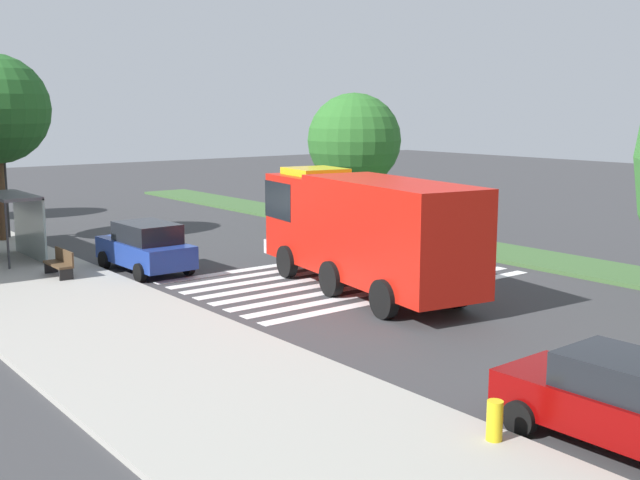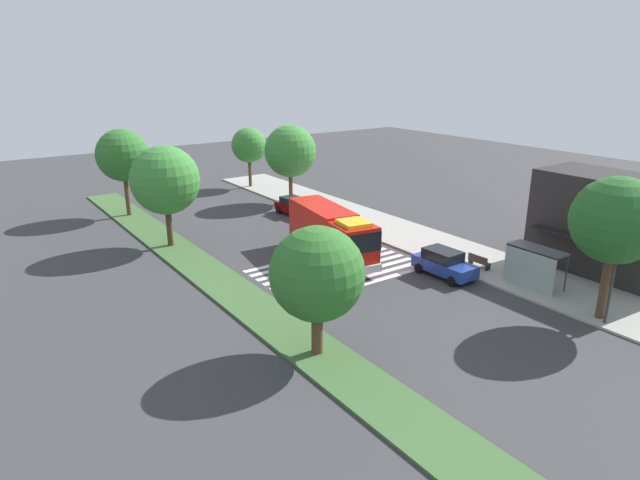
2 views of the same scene
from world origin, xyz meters
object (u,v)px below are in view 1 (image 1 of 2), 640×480
Objects in this scene: median_tree_center at (354,141)px; fire_hydrant at (495,421)px; bench_near_shelter at (60,263)px; parked_car_west at (625,402)px; street_lamp at (3,146)px; parked_car_mid at (146,247)px; bus_stop_shelter at (20,212)px; fire_truck at (360,225)px.

fire_hydrant is (-20.58, 14.35, -3.71)m from median_tree_center.
fire_hydrant is at bearing -176.24° from bench_near_shelter.
street_lamp reaches higher than parked_car_west.
parked_car_mid is 1.24× the size of bus_stop_shelter.
bench_near_shelter is at bearing 53.89° from fire_truck.
parked_car_mid is (6.64, 4.22, -1.16)m from fire_truck.
fire_truck is 13.40m from median_tree_center.
parked_car_west is 18.38m from parked_car_mid.
bus_stop_shelter is at bearing 41.78° from fire_truck.
fire_truck is 12.06m from fire_hydrant.
street_lamp is at bearing -11.41° from bus_stop_shelter.
street_lamp is (5.38, -1.09, 2.25)m from bus_stop_shelter.
street_lamp is (9.38, -1.06, 3.54)m from bench_near_shelter.
fire_hydrant is at bearing -179.79° from street_lamp.
median_tree_center reaches higher than fire_hydrant.
parked_car_mid is 2.93m from bench_near_shelter.
fire_hydrant is (-17.02, 1.70, -0.42)m from parked_car_mid.
median_tree_center is 9.04× the size of fire_hydrant.
bus_stop_shelter is at bearing 86.33° from median_tree_center.
street_lamp is at bearing -6.42° from bench_near_shelter.
bench_near_shelter is (7.20, 7.08, -1.48)m from fire_truck.
parked_car_west reaches higher than fire_hydrant.
fire_hydrant is at bearing 49.78° from parked_car_west.
parked_car_west is 28.57m from street_lamp.
parked_car_mid is 17.11m from fire_hydrant.
parked_car_mid is at bearing -147.65° from bus_stop_shelter.
bench_near_shelter is (18.94, 2.86, -0.25)m from parked_car_west.
parked_car_west is 23.15m from bus_stop_shelter.
bus_stop_shelter is (22.94, 2.89, 1.05)m from parked_car_west.
parked_car_west is 0.67× the size of median_tree_center.
fire_truck reaches higher than parked_car_mid.
fire_truck is at bearing -21.38° from parked_car_west.
bench_near_shelter is (0.56, 2.86, -0.31)m from parked_car_mid.
fire_truck is 14.09× the size of fire_hydrant.
fire_truck is 10.21m from bench_near_shelter.
bus_stop_shelter is 5.93m from street_lamp.
bench_near_shelter is 0.23× the size of street_lamp.
fire_truck is 6.16× the size of bench_near_shelter.
median_tree_center is at bearing -31.56° from parked_car_west.
street_lamp is at bearing 2.05° from parked_car_west.
parked_car_mid is 2.71× the size of bench_near_shelter.
fire_hydrant is at bearing -176.85° from bus_stop_shelter.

